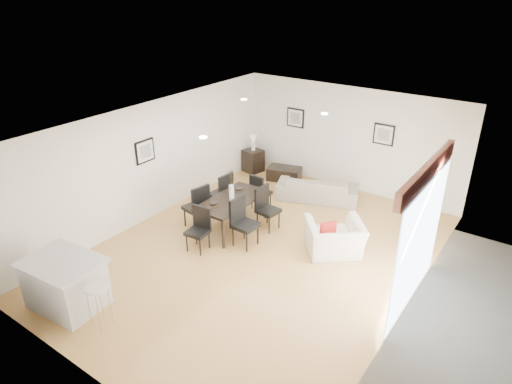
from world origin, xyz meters
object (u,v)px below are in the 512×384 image
Objects in this scene: sofa at (317,189)px; dining_chair_enear at (242,219)px; dining_chair_wfar at (223,191)px; kitchen_island at (66,283)px; bar_stool at (97,292)px; dining_chair_head at (199,226)px; coffee_table at (284,174)px; dining_table at (232,202)px; dining_chair_efar at (265,205)px; dining_chair_wnear at (198,204)px; dining_chair_foot at (259,190)px; side_table at (253,161)px; armchair at (334,238)px.

dining_chair_enear reaches higher than sofa.
kitchen_island is (-0.05, -4.16, -0.12)m from dining_chair_wfar.
dining_chair_head is at bearing 95.30° from bar_stool.
dining_chair_head reaches higher than coffee_table.
kitchen_island is (-0.65, -3.74, -0.19)m from dining_table.
kitchen_island is at bearing -180.00° from bar_stool.
dining_chair_enear is 1.07× the size of dining_chair_efar.
dining_chair_efar is at bearing 85.03° from bar_stool.
dining_chair_enear is at bearing 101.76° from dining_chair_wnear.
dining_chair_foot is (0.59, 0.64, -0.06)m from dining_chair_wfar.
dining_chair_enear is 0.86m from dining_chair_efar.
dining_chair_enear is at bearing -57.78° from side_table.
sofa is 1.16× the size of dining_table.
dining_chair_efar is 2.75m from coffee_table.
kitchen_island is at bearing 87.35° from dining_chair_foot.
dining_chair_wnear is at bearing -108.10° from coffee_table.
dining_chair_head is 4.04m from coffee_table.
side_table is (-0.93, 3.39, -0.27)m from dining_chair_wnear.
dining_chair_efar reaches higher than bar_stool.
dining_chair_wnear reaches higher than dining_chair_enear.
bar_stool is (-0.63, -6.12, 0.36)m from sofa.
dining_chair_wnear is 3.40m from bar_stool.
dining_chair_wnear is at bearing 73.61° from dining_chair_foot.
dining_chair_efar is at bearing 34.92° from dining_table.
dining_chair_foot is (0.00, 2.13, -0.01)m from dining_chair_head.
armchair is 2.46m from dining_chair_foot.
dining_chair_efar is at bearing 2.17° from dining_chair_enear.
dining_chair_enear is at bearing -88.39° from coffee_table.
dining_chair_efar is (-0.27, -1.94, 0.25)m from sofa.
dining_chair_foot is 4.81m from bar_stool.
kitchen_island reaches higher than armchair.
dining_table reaches higher than side_table.
dining_chair_wnear is 1.49m from dining_chair_efar.
dining_chair_wfar reaches higher than bar_stool.
side_table is (-1.07, 0.01, 0.14)m from coffee_table.
kitchen_island reaches higher than sofa.
bar_stool is at bearing 63.34° from sofa.
dining_chair_wnear is 1.03× the size of dining_chair_wfar.
dining_chair_wnear is 3.53m from side_table.
dining_chair_efar is (1.20, 0.88, -0.04)m from dining_chair_wnear.
bar_stool reaches higher than armchair.
sofa reaches higher than coffee_table.
side_table is (-2.12, 3.37, -0.27)m from dining_chair_enear.
dining_chair_wfar reaches higher than side_table.
kitchen_island is (-1.25, -4.18, -0.10)m from dining_chair_efar.
dining_chair_head reaches higher than side_table.
dining_table is 1.86× the size of dining_chair_head.
dining_chair_wfar reaches higher than kitchen_island.
dining_chair_foot is at bearing 24.61° from dining_chair_enear.
sofa is at bearing 68.59° from dining_chair_head.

